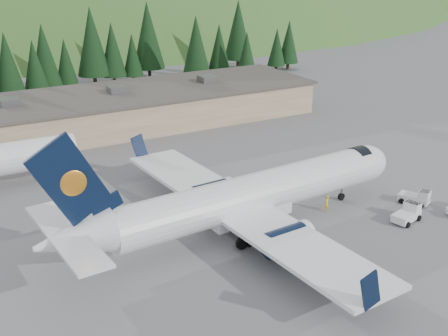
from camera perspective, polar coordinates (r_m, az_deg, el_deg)
ground at (r=53.71m, az=3.17°, el=-6.00°), size 600.00×600.00×0.00m
airliner at (r=51.69m, az=2.26°, el=-3.03°), size 37.50×35.19×12.44m
baggage_tug_a at (r=57.39m, az=18.17°, el=-4.40°), size 3.44×2.51×1.68m
terminal_building at (r=83.79m, az=-13.94°, el=5.38°), size 71.00×17.00×6.10m
baggage_tug_d at (r=61.38m, az=19.00°, el=-2.85°), size 2.77×3.38×1.61m
ramp_worker at (r=57.36m, az=10.38°, el=-3.56°), size 0.73×0.64×1.68m
tree_line at (r=104.75m, az=-18.90°, el=10.60°), size 113.66×19.18×14.10m
hills at (r=281.17m, az=-10.78°, el=-1.73°), size 614.00×330.00×300.00m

